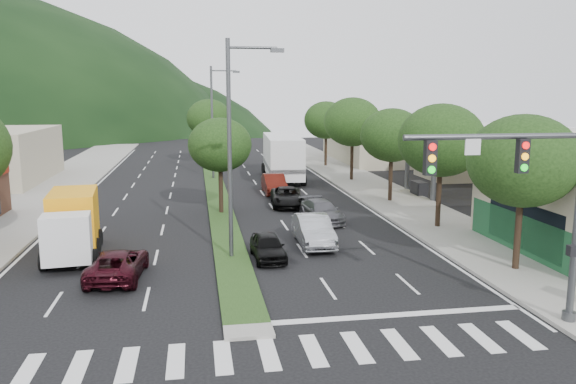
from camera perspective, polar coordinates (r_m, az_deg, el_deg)
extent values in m
plane|color=black|center=(19.05, -4.16, -13.55)|extent=(160.00, 160.00, 0.00)
cube|color=gray|center=(45.30, 8.78, 0.27)|extent=(5.00, 90.00, 0.15)
cube|color=gray|center=(44.58, -24.16, -0.65)|extent=(6.00, 90.00, 0.15)
cube|color=#1C3513|center=(46.06, -7.37, 0.44)|extent=(1.60, 56.00, 0.12)
cube|color=silver|center=(17.24, -3.52, -16.16)|extent=(19.00, 2.20, 0.01)
cylinder|color=#47494C|center=(18.38, 20.46, 5.30)|extent=(6.00, 0.18, 0.18)
cube|color=black|center=(18.72, 22.71, 3.39)|extent=(0.35, 0.25, 1.05)
cube|color=black|center=(17.32, 14.25, 3.38)|extent=(0.35, 0.25, 1.05)
cube|color=black|center=(20.38, 26.92, -5.33)|extent=(0.30, 0.25, 0.35)
cube|color=silver|center=(44.51, 18.19, 6.11)|extent=(12.00, 8.00, 0.50)
cube|color=yellow|center=(44.53, 18.17, 5.66)|extent=(12.20, 8.20, 0.50)
cylinder|color=#47494C|center=(40.78, 14.61, 2.16)|extent=(0.36, 0.36, 4.60)
cylinder|color=#47494C|center=(44.63, 24.05, 2.27)|extent=(0.36, 0.36, 4.60)
cylinder|color=#47494C|center=(45.36, 12.06, 3.02)|extent=(0.36, 0.36, 4.60)
cylinder|color=#47494C|center=(48.84, 20.84, 3.07)|extent=(0.36, 0.36, 4.60)
cube|color=black|center=(43.31, 13.17, 0.32)|extent=(0.80, 1.60, 1.10)
cube|color=black|center=(46.95, 22.23, 0.57)|extent=(0.80, 1.60, 1.10)
cube|color=#B3AC8E|center=(65.10, 9.52, 5.40)|extent=(10.00, 16.00, 5.20)
cylinder|color=black|center=(25.94, 22.34, -3.33)|extent=(0.28, 0.28, 3.64)
ellipsoid|color=black|center=(25.47, 22.77, 2.95)|extent=(4.60, 4.60, 3.91)
cylinder|color=black|center=(32.84, 15.07, -0.11)|extent=(0.28, 0.28, 3.81)
ellipsoid|color=black|center=(32.47, 15.31, 5.10)|extent=(4.80, 4.80, 4.08)
cylinder|color=black|center=(40.18, 10.38, 1.69)|extent=(0.28, 0.28, 3.58)
ellipsoid|color=black|center=(39.88, 10.50, 5.70)|extent=(4.40, 4.40, 3.74)
cylinder|color=black|center=(49.61, 6.50, 3.53)|extent=(0.28, 0.28, 3.92)
ellipsoid|color=black|center=(49.36, 6.57, 7.08)|extent=(5.00, 5.00, 4.25)
cylinder|color=black|center=(59.25, 3.86, 4.50)|extent=(0.28, 0.28, 3.70)
ellipsoid|color=black|center=(59.04, 3.89, 7.30)|extent=(4.60, 4.60, 3.91)
cylinder|color=black|center=(35.91, -6.84, 0.59)|extent=(0.28, 0.28, 3.36)
ellipsoid|color=black|center=(35.58, -6.93, 4.79)|extent=(4.00, 4.00, 3.40)
cylinder|color=black|center=(61.68, -7.96, 4.66)|extent=(0.28, 0.28, 3.81)
ellipsoid|color=black|center=(61.49, -8.03, 7.44)|extent=(4.80, 4.80, 4.08)
cylinder|color=#47494C|center=(25.59, -5.95, 4.08)|extent=(0.20, 0.20, 10.00)
cylinder|color=#47494C|center=(25.63, -3.61, 14.42)|extent=(2.20, 0.12, 0.12)
cube|color=#47494C|center=(25.76, -1.09, 14.19)|extent=(0.60, 0.25, 0.18)
cylinder|color=#47494C|center=(50.50, -7.71, 6.91)|extent=(0.20, 0.20, 10.00)
cylinder|color=#47494C|center=(50.52, -6.56, 12.15)|extent=(2.20, 0.12, 0.12)
cube|color=#47494C|center=(50.59, -5.28, 12.06)|extent=(0.60, 0.25, 0.18)
imported|color=#A5A8AD|center=(28.57, 2.59, -3.91)|extent=(1.67, 4.60, 1.51)
imported|color=black|center=(24.54, -16.90, -7.01)|extent=(2.38, 4.58, 1.23)
imported|color=black|center=(26.17, -2.07, -5.56)|extent=(1.52, 3.56, 1.20)
imported|color=#545459|center=(33.80, 3.43, -1.96)|extent=(2.34, 4.56, 1.27)
imported|color=#4E140D|center=(43.20, -1.42, 0.82)|extent=(1.63, 4.54, 1.49)
imported|color=black|center=(38.38, -0.10, -0.50)|extent=(2.49, 4.75, 1.27)
cube|color=silver|center=(25.97, -21.57, -4.42)|extent=(2.14, 1.66, 2.10)
cube|color=#FFA00D|center=(29.22, -20.91, -2.65)|extent=(2.49, 4.03, 2.83)
cube|color=black|center=(28.77, -20.90, -5.18)|extent=(2.37, 5.45, 0.27)
cylinder|color=black|center=(26.50, -19.07, -6.33)|extent=(0.36, 0.84, 0.82)
cylinder|color=black|center=(26.74, -23.58, -6.49)|extent=(0.36, 0.84, 0.82)
cylinder|color=black|center=(28.42, -18.84, -5.24)|extent=(0.36, 0.84, 0.82)
cylinder|color=black|center=(28.63, -23.04, -5.39)|extent=(0.36, 0.84, 0.82)
cylinder|color=black|center=(30.16, -18.65, -4.36)|extent=(0.36, 0.84, 0.82)
cylinder|color=black|center=(30.37, -22.61, -4.51)|extent=(0.36, 0.84, 0.82)
cube|color=white|center=(50.14, -0.57, 3.78)|extent=(3.47, 10.36, 3.40)
cube|color=slate|center=(50.24, -0.57, 2.81)|extent=(3.53, 10.36, 0.40)
cylinder|color=black|center=(54.28, -2.45, 2.43)|extent=(0.46, 1.04, 1.02)
cylinder|color=black|center=(54.52, 0.53, 2.47)|extent=(0.46, 1.04, 1.02)
cylinder|color=black|center=(53.07, -2.37, 2.26)|extent=(0.46, 1.04, 1.02)
cylinder|color=black|center=(53.31, 0.67, 2.30)|extent=(0.46, 1.04, 1.02)
cylinder|color=black|center=(46.62, -1.89, 1.20)|extent=(0.46, 1.04, 1.02)
cylinder|color=black|center=(46.90, 1.57, 1.25)|extent=(0.46, 1.04, 1.02)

